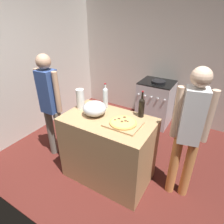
% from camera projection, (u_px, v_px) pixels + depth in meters
% --- Properties ---
extents(ground_plane, '(4.42, 3.40, 0.02)m').
position_uv_depth(ground_plane, '(133.00, 150.00, 3.24)').
color(ground_plane, '#511E19').
extents(kitchen_wall_rear, '(4.42, 0.10, 2.60)m').
position_uv_depth(kitchen_wall_rear, '(168.00, 57.00, 3.72)').
color(kitchen_wall_rear, beige).
rests_on(kitchen_wall_rear, ground_plane).
extents(kitchen_wall_left, '(0.10, 3.40, 2.60)m').
position_uv_depth(kitchen_wall_left, '(40.00, 59.00, 3.50)').
color(kitchen_wall_left, beige).
rests_on(kitchen_wall_left, ground_plane).
extents(counter, '(1.13, 0.68, 0.93)m').
position_uv_depth(counter, '(108.00, 149.00, 2.53)').
color(counter, tan).
rests_on(counter, ground_plane).
extents(cutting_board, '(0.40, 0.32, 0.02)m').
position_uv_depth(cutting_board, '(123.00, 124.00, 2.19)').
color(cutting_board, tan).
rests_on(cutting_board, counter).
extents(pizza, '(0.31, 0.31, 0.03)m').
position_uv_depth(pizza, '(123.00, 122.00, 2.18)').
color(pizza, tan).
rests_on(pizza, cutting_board).
extents(mixing_bowl, '(0.30, 0.30, 0.18)m').
position_uv_depth(mixing_bowl, '(95.00, 108.00, 2.36)').
color(mixing_bowl, '#B2B2B7').
rests_on(mixing_bowl, counter).
extents(paper_towel_roll, '(0.10, 0.10, 0.27)m').
position_uv_depth(paper_towel_roll, '(80.00, 99.00, 2.51)').
color(paper_towel_roll, white).
rests_on(paper_towel_roll, counter).
extents(wine_bottle_dark, '(0.07, 0.07, 0.34)m').
position_uv_depth(wine_bottle_dark, '(142.00, 107.00, 2.31)').
color(wine_bottle_dark, black).
rests_on(wine_bottle_dark, counter).
extents(wine_bottle_green, '(0.07, 0.07, 0.34)m').
position_uv_depth(wine_bottle_green, '(105.00, 97.00, 2.51)').
color(wine_bottle_green, silver).
rests_on(wine_bottle_green, counter).
extents(stove, '(0.63, 0.58, 0.94)m').
position_uv_depth(stove, '(155.00, 103.00, 3.83)').
color(stove, '#B7B7BC').
rests_on(stove, ground_plane).
extents(person_in_stripes, '(0.39, 0.21, 1.62)m').
position_uv_depth(person_in_stripes, '(50.00, 103.00, 2.71)').
color(person_in_stripes, slate).
rests_on(person_in_stripes, ground_plane).
extents(person_in_red, '(0.38, 0.25, 1.65)m').
position_uv_depth(person_in_red, '(189.00, 130.00, 2.05)').
color(person_in_red, '#D88C4C').
rests_on(person_in_red, ground_plane).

